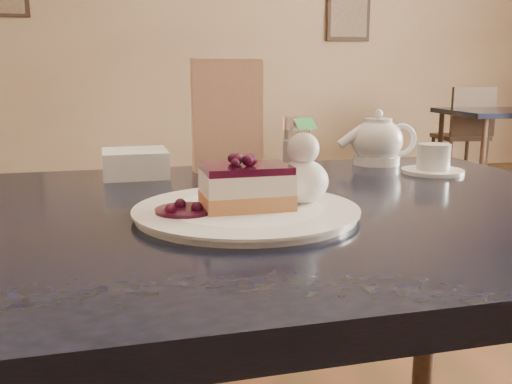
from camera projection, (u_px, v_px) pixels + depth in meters
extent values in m
cube|color=tan|center=(169.00, 20.00, 5.44)|extent=(8.00, 0.02, 3.00)
cube|color=black|center=(349.00, 13.00, 5.75)|extent=(0.45, 0.03, 0.55)
cube|color=black|center=(238.00, 221.00, 0.89)|extent=(1.32, 0.92, 0.04)
cylinder|color=#38291A|center=(426.00, 322.00, 1.46)|extent=(0.05, 0.05, 0.76)
cylinder|color=white|center=(246.00, 212.00, 0.84)|extent=(0.32, 0.32, 0.01)
cube|color=#B77949|center=(246.00, 200.00, 0.83)|extent=(0.13, 0.10, 0.02)
cube|color=white|center=(246.00, 182.00, 0.83)|extent=(0.13, 0.09, 0.03)
cube|color=#3D0824|center=(246.00, 168.00, 0.82)|extent=(0.13, 0.09, 0.01)
ellipsoid|color=white|center=(303.00, 181.00, 0.86)|extent=(0.08, 0.08, 0.07)
cylinder|color=#3D0824|center=(185.00, 210.00, 0.81)|extent=(0.09, 0.09, 0.01)
cylinder|color=white|center=(433.00, 171.00, 1.19)|extent=(0.13, 0.13, 0.01)
cylinder|color=white|center=(434.00, 157.00, 1.19)|extent=(0.07, 0.07, 0.05)
ellipsoid|color=white|center=(377.00, 143.00, 1.30)|extent=(0.12, 0.12, 0.10)
cylinder|color=white|center=(378.00, 118.00, 1.29)|extent=(0.06, 0.06, 0.01)
cylinder|color=white|center=(344.00, 143.00, 1.29)|extent=(0.06, 0.02, 0.05)
cube|color=beige|center=(227.00, 116.00, 1.20)|extent=(0.15, 0.04, 0.23)
cylinder|color=white|center=(297.00, 150.00, 1.21)|extent=(0.06, 0.06, 0.09)
cylinder|color=silver|center=(297.00, 123.00, 1.19)|extent=(0.06, 0.06, 0.03)
cube|color=white|center=(135.00, 163.00, 1.16)|extent=(0.13, 0.13, 0.05)
cube|color=black|center=(509.00, 112.00, 4.53)|extent=(1.00, 0.82, 0.04)
cylinder|color=#38291A|center=(482.00, 164.00, 4.23)|extent=(0.04, 0.04, 0.68)
cylinder|color=#38291A|center=(440.00, 153.00, 4.82)|extent=(0.04, 0.04, 0.68)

